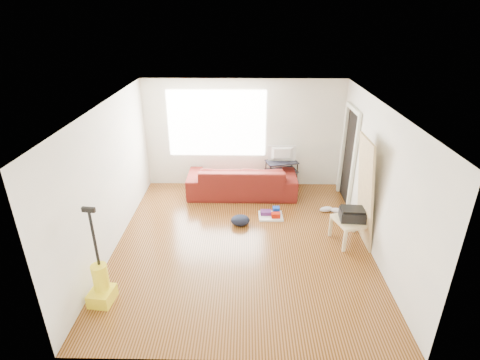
{
  "coord_description": "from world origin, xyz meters",
  "views": [
    {
      "loc": [
        0.06,
        -5.69,
        3.88
      ],
      "look_at": [
        -0.05,
        0.6,
        0.97
      ],
      "focal_mm": 28.0,
      "sensor_mm": 36.0,
      "label": 1
    }
  ],
  "objects_px": {
    "bucket": "(225,199)",
    "cleaning_tray": "(271,214)",
    "tv_stand": "(281,175)",
    "sofa": "(242,194)",
    "side_table": "(351,223)",
    "vacuum": "(101,285)",
    "backpack": "(240,225)"
  },
  "relations": [
    {
      "from": "sofa",
      "to": "tv_stand",
      "type": "xyz_separation_m",
      "value": [
        0.9,
        0.27,
        0.36
      ]
    },
    {
      "from": "backpack",
      "to": "cleaning_tray",
      "type": "bearing_deg",
      "value": 20.51
    },
    {
      "from": "cleaning_tray",
      "to": "vacuum",
      "type": "distance_m",
      "value": 3.56
    },
    {
      "from": "backpack",
      "to": "vacuum",
      "type": "xyz_separation_m",
      "value": [
        -1.96,
        -2.11,
        0.28
      ]
    },
    {
      "from": "tv_stand",
      "to": "side_table",
      "type": "relative_size",
      "value": 1.13
    },
    {
      "from": "sofa",
      "to": "side_table",
      "type": "distance_m",
      "value": 2.75
    },
    {
      "from": "backpack",
      "to": "vacuum",
      "type": "relative_size",
      "value": 0.25
    },
    {
      "from": "cleaning_tray",
      "to": "bucket",
      "type": "bearing_deg",
      "value": 142.15
    },
    {
      "from": "tv_stand",
      "to": "bucket",
      "type": "height_order",
      "value": "tv_stand"
    },
    {
      "from": "sofa",
      "to": "vacuum",
      "type": "bearing_deg",
      "value": 60.22
    },
    {
      "from": "side_table",
      "to": "bucket",
      "type": "xyz_separation_m",
      "value": [
        -2.35,
        1.62,
        -0.38
      ]
    },
    {
      "from": "side_table",
      "to": "bucket",
      "type": "height_order",
      "value": "side_table"
    },
    {
      "from": "bucket",
      "to": "cleaning_tray",
      "type": "height_order",
      "value": "cleaning_tray"
    },
    {
      "from": "sofa",
      "to": "backpack",
      "type": "height_order",
      "value": "sofa"
    },
    {
      "from": "backpack",
      "to": "tv_stand",
      "type": "bearing_deg",
      "value": 53.48
    },
    {
      "from": "cleaning_tray",
      "to": "backpack",
      "type": "relative_size",
      "value": 1.33
    },
    {
      "from": "sofa",
      "to": "cleaning_tray",
      "type": "height_order",
      "value": "sofa"
    },
    {
      "from": "tv_stand",
      "to": "cleaning_tray",
      "type": "height_order",
      "value": "tv_stand"
    },
    {
      "from": "bucket",
      "to": "backpack",
      "type": "xyz_separation_m",
      "value": [
        0.36,
        -1.09,
        0.0
      ]
    },
    {
      "from": "cleaning_tray",
      "to": "side_table",
      "type": "bearing_deg",
      "value": -32.05
    },
    {
      "from": "sofa",
      "to": "bucket",
      "type": "distance_m",
      "value": 0.45
    },
    {
      "from": "bucket",
      "to": "cleaning_tray",
      "type": "xyz_separation_m",
      "value": [
        0.98,
        -0.76,
        0.05
      ]
    },
    {
      "from": "tv_stand",
      "to": "sofa",
      "type": "bearing_deg",
      "value": -178.74
    },
    {
      "from": "tv_stand",
      "to": "vacuum",
      "type": "relative_size",
      "value": 0.52
    },
    {
      "from": "side_table",
      "to": "cleaning_tray",
      "type": "height_order",
      "value": "side_table"
    },
    {
      "from": "side_table",
      "to": "backpack",
      "type": "distance_m",
      "value": 2.1
    },
    {
      "from": "vacuum",
      "to": "backpack",
      "type": "bearing_deg",
      "value": 53.87
    },
    {
      "from": "side_table",
      "to": "vacuum",
      "type": "height_order",
      "value": "vacuum"
    },
    {
      "from": "side_table",
      "to": "sofa",
      "type": "bearing_deg",
      "value": 136.54
    },
    {
      "from": "tv_stand",
      "to": "cleaning_tray",
      "type": "distance_m",
      "value": 1.35
    },
    {
      "from": "tv_stand",
      "to": "cleaning_tray",
      "type": "xyz_separation_m",
      "value": [
        -0.29,
        -1.29,
        -0.31
      ]
    },
    {
      "from": "side_table",
      "to": "vacuum",
      "type": "bearing_deg",
      "value": -158.19
    }
  ]
}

